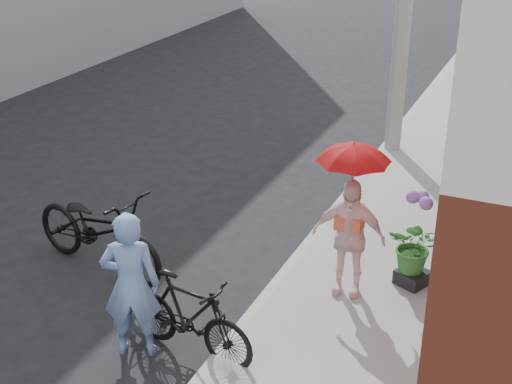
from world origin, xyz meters
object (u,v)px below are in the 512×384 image
Objects in this scene: bike_left at (98,230)px; bike_right at (189,316)px; kimono_woman at (348,237)px; planter at (412,277)px; officer at (131,285)px.

bike_left is 1.36× the size of bike_right.
planter is (0.69, 0.48, -0.63)m from kimono_woman.
bike_left is at bearing -163.95° from planter.
bike_left is at bearing -174.63° from kimono_woman.
officer is 4.93× the size of planter.
officer is at bearing -122.31° from bike_left.
bike_left is 1.48× the size of kimono_woman.
bike_left is 3.15m from kimono_woman.
officer is 2.55m from kimono_woman.
officer reaches higher than bike_right.
officer is 1.88m from bike_left.
officer reaches higher than bike_left.
bike_right is 4.68× the size of planter.
bike_right is 2.08m from kimono_woman.
kimono_woman is at bearing -145.29° from planter.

